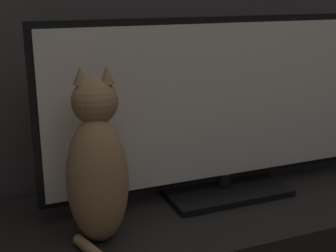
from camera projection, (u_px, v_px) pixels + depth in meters
tv at (225, 109)px, 1.41m from camera, size 1.14×0.23×0.55m
cat at (97, 169)px, 1.15m from camera, size 0.19×0.29×0.45m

